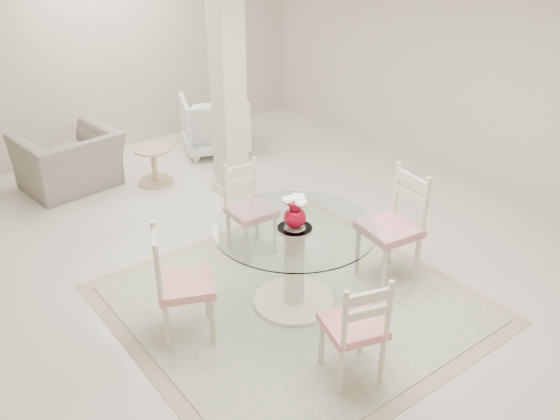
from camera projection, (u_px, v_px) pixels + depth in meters
ground at (262, 247)px, 6.05m from camera, size 7.00×7.00×0.00m
room_shell at (258, 66)px, 5.18m from camera, size 6.02×7.02×2.71m
column at (228, 82)px, 6.60m from camera, size 0.30×0.30×2.70m
area_rug at (294, 303)px, 5.20m from camera, size 2.86×2.86×0.02m
dining_table at (294, 266)px, 5.02m from camera, size 1.34×1.34×0.78m
red_vase at (295, 212)px, 4.78m from camera, size 0.22×0.20×0.28m
dining_chair_east at (397, 218)px, 5.30m from camera, size 0.52×0.52×1.17m
dining_chair_north at (247, 202)px, 5.76m from camera, size 0.43×0.43×1.02m
dining_chair_west at (175, 277)px, 4.57m from camera, size 0.57×0.57×1.08m
dining_chair_south at (358, 322)px, 4.14m from camera, size 0.50×0.50×1.01m
recliner_taupe at (70, 160)px, 7.15m from camera, size 1.20×1.08×0.71m
armchair_white at (215, 123)px, 8.20m from camera, size 1.12×1.14×0.80m
side_table at (154, 167)px, 7.33m from camera, size 0.44×0.44×0.46m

